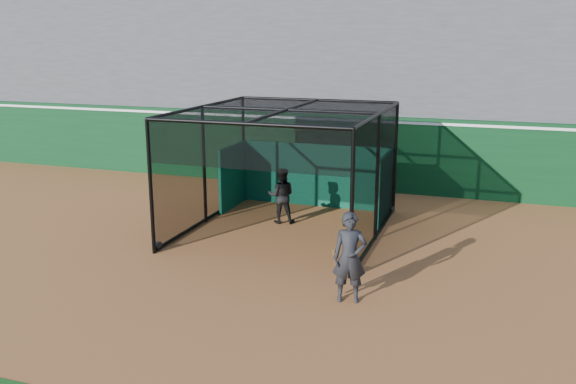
% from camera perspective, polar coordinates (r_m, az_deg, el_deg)
% --- Properties ---
extents(ground, '(120.00, 120.00, 0.00)m').
position_cam_1_polar(ground, '(13.58, -7.02, -7.34)').
color(ground, '#97592C').
rests_on(ground, ground).
extents(outfield_wall, '(50.00, 0.50, 2.50)m').
position_cam_1_polar(outfield_wall, '(20.93, 3.09, 4.04)').
color(outfield_wall, '#093616').
rests_on(outfield_wall, ground).
extents(grandstand, '(50.00, 7.85, 8.95)m').
position_cam_1_polar(grandstand, '(24.26, 5.72, 12.94)').
color(grandstand, '#4C4C4F').
rests_on(grandstand, ground).
extents(batting_cage, '(4.86, 5.57, 3.20)m').
position_cam_1_polar(batting_cage, '(15.88, -0.12, 1.94)').
color(batting_cage, black).
rests_on(batting_cage, ground).
extents(batter, '(0.88, 0.77, 1.54)m').
position_cam_1_polar(batter, '(16.72, -0.63, -0.34)').
color(batter, black).
rests_on(batter, ground).
extents(on_deck_player, '(0.73, 0.57, 1.78)m').
position_cam_1_polar(on_deck_player, '(11.77, 5.77, -6.13)').
color(on_deck_player, black).
rests_on(on_deck_player, ground).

